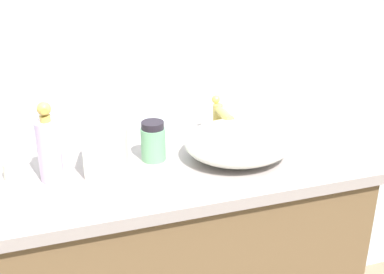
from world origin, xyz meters
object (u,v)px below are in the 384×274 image
(soap_dispenser, at_px, (49,148))
(sink_basin, at_px, (238,142))
(lotion_bottle, at_px, (153,141))
(tissue_box, at_px, (106,148))
(candle_jar, at_px, (11,171))

(soap_dispenser, bearing_deg, sink_basin, -3.33)
(lotion_bottle, xyz_separation_m, tissue_box, (-0.15, -0.03, 0.01))
(sink_basin, height_order, candle_jar, sink_basin)
(tissue_box, distance_m, candle_jar, 0.27)
(sink_basin, xyz_separation_m, lotion_bottle, (-0.25, 0.07, 0.01))
(sink_basin, bearing_deg, tissue_box, 174.37)
(soap_dispenser, relative_size, candle_jar, 4.88)
(soap_dispenser, bearing_deg, candle_jar, 158.06)
(soap_dispenser, height_order, lotion_bottle, soap_dispenser)
(sink_basin, xyz_separation_m, candle_jar, (-0.67, 0.08, -0.03))
(soap_dispenser, xyz_separation_m, candle_jar, (-0.11, 0.04, -0.08))
(soap_dispenser, relative_size, tissue_box, 1.40)
(sink_basin, distance_m, candle_jar, 0.67)
(lotion_bottle, relative_size, tissue_box, 0.74)
(lotion_bottle, distance_m, candle_jar, 0.42)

